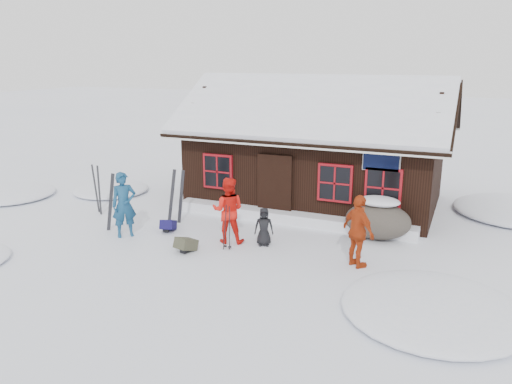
# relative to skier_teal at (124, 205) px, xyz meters

# --- Properties ---
(ground) EXTENTS (120.00, 120.00, 0.00)m
(ground) POSITION_rel_skier_teal_xyz_m (2.41, 0.75, -0.93)
(ground) COLOR white
(ground) RESTS_ON ground
(mountain_hut) EXTENTS (8.90, 6.09, 4.42)m
(mountain_hut) POSITION_rel_skier_teal_xyz_m (3.91, 5.73, 0.64)
(mountain_hut) COLOR black
(mountain_hut) RESTS_ON ground
(snow_drift) EXTENTS (7.60, 0.60, 0.35)m
(snow_drift) POSITION_rel_skier_teal_xyz_m (3.91, 3.00, -0.76)
(snow_drift) COLOR white
(snow_drift) RESTS_ON ground
(snow_mounds) EXTENTS (20.60, 13.20, 0.48)m
(snow_mounds) POSITION_rel_skier_teal_xyz_m (4.06, 2.62, -0.93)
(snow_mounds) COLOR white
(snow_mounds) RESTS_ON ground
(skier_teal) EXTENTS (0.79, 0.80, 1.87)m
(skier_teal) POSITION_rel_skier_teal_xyz_m (0.00, 0.00, 0.00)
(skier_teal) COLOR navy
(skier_teal) RESTS_ON ground
(skier_orange_left) EXTENTS (1.04, 0.91, 1.82)m
(skier_orange_left) POSITION_rel_skier_teal_xyz_m (2.89, 0.75, -0.02)
(skier_orange_left) COLOR red
(skier_orange_left) RESTS_ON ground
(skier_orange_right) EXTENTS (1.10, 1.00, 1.80)m
(skier_orange_right) POSITION_rel_skier_teal_xyz_m (6.51, 0.49, -0.03)
(skier_orange_right) COLOR #AF3711
(skier_orange_right) RESTS_ON ground
(skier_crouched) EXTENTS (0.60, 0.50, 1.05)m
(skier_crouched) POSITION_rel_skier_teal_xyz_m (3.88, 0.91, -0.41)
(skier_crouched) COLOR black
(skier_crouched) RESTS_ON ground
(boulder) EXTENTS (1.83, 1.38, 1.08)m
(boulder) POSITION_rel_skier_teal_xyz_m (6.60, 2.71, -0.39)
(boulder) COLOR #524B42
(boulder) RESTS_ON ground
(ski_pair_left) EXTENTS (0.57, 0.28, 1.75)m
(ski_pair_left) POSITION_rel_skier_teal_xyz_m (-0.59, 0.35, -0.11)
(ski_pair_left) COLOR black
(ski_pair_left) RESTS_ON ground
(ski_pair_mid) EXTENTS (0.45, 0.23, 1.65)m
(ski_pair_mid) POSITION_rel_skier_teal_xyz_m (-2.21, 1.46, -0.16)
(ski_pair_mid) COLOR black
(ski_pair_mid) RESTS_ON ground
(ski_pair_right) EXTENTS (0.59, 0.25, 1.74)m
(ski_pair_right) POSITION_rel_skier_teal_xyz_m (0.72, 1.57, -0.11)
(ski_pair_right) COLOR black
(ski_pair_right) RESTS_ON ground
(ski_poles) EXTENTS (0.22, 0.11, 1.26)m
(ski_poles) POSITION_rel_skier_teal_xyz_m (3.12, 0.23, -0.34)
(ski_poles) COLOR black
(ski_poles) RESTS_ON ground
(backpack_blue) EXTENTS (0.50, 0.58, 0.27)m
(backpack_blue) POSITION_rel_skier_teal_xyz_m (0.89, 0.82, -0.80)
(backpack_blue) COLOR #141046
(backpack_blue) RESTS_ON ground
(backpack_olive) EXTENTS (0.51, 0.60, 0.29)m
(backpack_olive) POSITION_rel_skier_teal_xyz_m (2.19, -0.34, -0.79)
(backpack_olive) COLOR #3C3C2B
(backpack_olive) RESTS_ON ground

